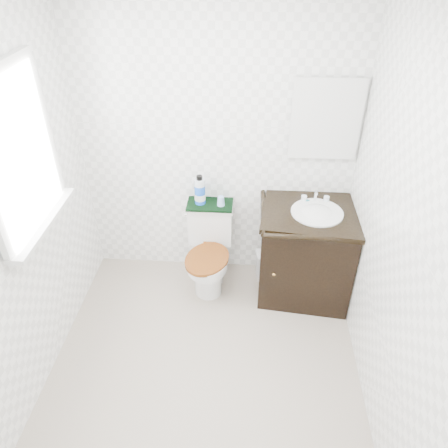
# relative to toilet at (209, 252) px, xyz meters

# --- Properties ---
(floor) EXTENTS (2.40, 2.40, 0.00)m
(floor) POSITION_rel_toilet_xyz_m (0.05, -0.97, -0.32)
(floor) COLOR #A29582
(floor) RESTS_ON ground
(wall_back) EXTENTS (2.40, 0.00, 2.40)m
(wall_back) POSITION_rel_toilet_xyz_m (0.05, 0.23, 0.88)
(wall_back) COLOR white
(wall_back) RESTS_ON ground
(wall_front) EXTENTS (2.40, 0.00, 2.40)m
(wall_front) POSITION_rel_toilet_xyz_m (0.05, -2.17, 0.88)
(wall_front) COLOR white
(wall_front) RESTS_ON ground
(wall_left) EXTENTS (0.00, 2.40, 2.40)m
(wall_left) POSITION_rel_toilet_xyz_m (-1.05, -0.97, 0.88)
(wall_left) COLOR white
(wall_left) RESTS_ON ground
(wall_right) EXTENTS (0.00, 2.40, 2.40)m
(wall_right) POSITION_rel_toilet_xyz_m (1.15, -0.97, 0.88)
(wall_right) COLOR white
(wall_right) RESTS_ON ground
(window) EXTENTS (0.02, 0.70, 0.90)m
(window) POSITION_rel_toilet_xyz_m (-1.02, -0.72, 1.23)
(window) COLOR white
(window) RESTS_ON wall_left
(mirror) EXTENTS (0.50, 0.02, 0.60)m
(mirror) POSITION_rel_toilet_xyz_m (0.87, 0.20, 1.13)
(mirror) COLOR silver
(mirror) RESTS_ON wall_back
(toilet) EXTENTS (0.43, 0.65, 0.72)m
(toilet) POSITION_rel_toilet_xyz_m (0.00, 0.00, 0.00)
(toilet) COLOR white
(toilet) RESTS_ON floor
(vanity) EXTENTS (0.82, 0.72, 0.92)m
(vanity) POSITION_rel_toilet_xyz_m (0.82, -0.07, 0.11)
(vanity) COLOR black
(vanity) RESTS_ON floor
(trash_bin) EXTENTS (0.21, 0.18, 0.27)m
(trash_bin) POSITION_rel_toilet_xyz_m (0.50, 0.07, -0.18)
(trash_bin) COLOR silver
(trash_bin) RESTS_ON floor
(towel) EXTENTS (0.38, 0.22, 0.02)m
(towel) POSITION_rel_toilet_xyz_m (0.00, 0.12, 0.41)
(towel) COLOR black
(towel) RESTS_ON toilet
(mouthwash_bottle) EXTENTS (0.09, 0.09, 0.25)m
(mouthwash_bottle) POSITION_rel_toilet_xyz_m (-0.08, 0.12, 0.53)
(mouthwash_bottle) COLOR blue
(mouthwash_bottle) RESTS_ON towel
(cup) EXTENTS (0.06, 0.06, 0.08)m
(cup) POSITION_rel_toilet_xyz_m (0.09, 0.10, 0.46)
(cup) COLOR #92B7EF
(cup) RESTS_ON towel
(soap_bar) EXTENTS (0.06, 0.04, 0.02)m
(soap_bar) POSITION_rel_toilet_xyz_m (0.78, 0.06, 0.51)
(soap_bar) COLOR #186F76
(soap_bar) RESTS_ON vanity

